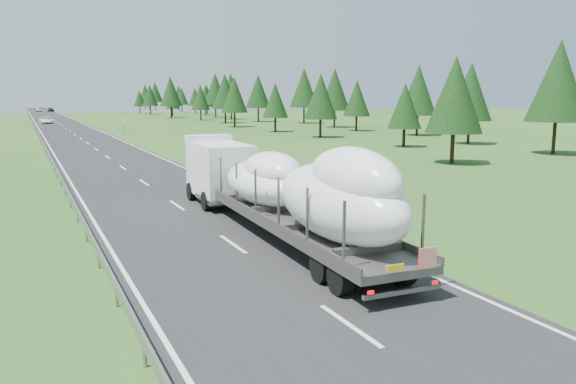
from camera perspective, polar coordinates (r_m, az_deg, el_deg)
name	(u,v)px	position (r m, az deg, el deg)	size (l,w,h in m)	color
ground	(349,326)	(15.20, 6.27, -13.36)	(400.00, 400.00, 0.00)	#264B19
road_surface	(66,128)	(112.27, -21.64, 6.05)	(10.00, 400.00, 0.02)	black
guardrail	(34,126)	(111.95, -24.37, 6.16)	(0.10, 400.00, 0.76)	slate
marker_posts	(76,115)	(167.53, -20.73, 7.29)	(0.13, 350.08, 1.00)	silver
highway_sign	(123,122)	(93.11, -16.40, 6.82)	(0.08, 0.90, 2.60)	slate
tree_line_right	(268,92)	(119.55, -2.02, 10.11)	(27.41, 289.15, 12.14)	black
boat_truck	(279,185)	(23.73, -0.89, 0.71)	(3.33, 19.93, 4.34)	white
distant_van	(46,120)	(132.27, -23.37, 6.70)	(2.36, 5.11, 1.42)	white
distant_car_dark	(51,109)	(232.09, -22.97, 7.73)	(1.88, 4.67, 1.59)	black
distant_car_blue	(39,110)	(232.79, -24.01, 7.64)	(1.53, 4.38, 1.44)	#15213D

